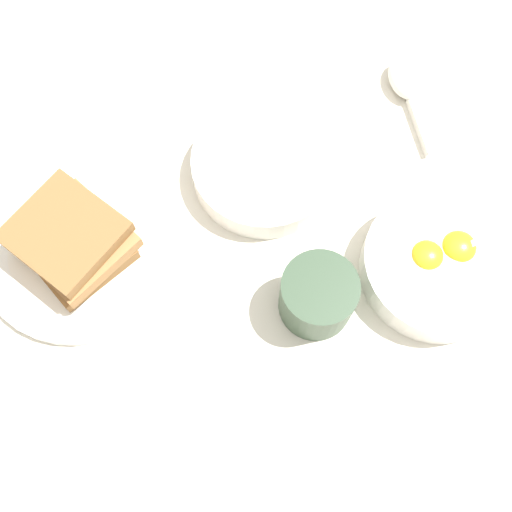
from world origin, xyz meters
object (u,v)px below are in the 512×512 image
drinking_cup (318,296)px  toast_plate (80,249)px  egg_bowl (438,265)px  congee_bowl (264,167)px  toast_sandwich (72,241)px  soup_spoon (410,85)px

drinking_cup → toast_plate: bearing=16.7°
egg_bowl → congee_bowl: bearing=-2.1°
toast_sandwich → toast_plate: bearing=-63.2°
toast_plate → toast_sandwich: toast_sandwich is taller
toast_plate → soup_spoon: (-0.23, -0.40, 0.01)m
soup_spoon → drinking_cup: drinking_cup is taller
egg_bowl → toast_plate: 0.41m
drinking_cup → congee_bowl: bearing=-40.5°
drinking_cup → soup_spoon: bearing=-83.8°
egg_bowl → soup_spoon: egg_bowl is taller
soup_spoon → congee_bowl: 0.22m
egg_bowl → soup_spoon: (0.13, -0.21, -0.01)m
egg_bowl → toast_plate: bearing=27.0°
toast_sandwich → drinking_cup: drinking_cup is taller
egg_bowl → drinking_cup: (0.10, 0.11, 0.01)m
toast_sandwich → drinking_cup: size_ratio=1.63×
egg_bowl → soup_spoon: bearing=-57.8°
egg_bowl → drinking_cup: same height
toast_sandwich → soup_spoon: size_ratio=1.06×
toast_sandwich → congee_bowl: toast_sandwich is taller
congee_bowl → drinking_cup: size_ratio=2.11×
toast_sandwich → drinking_cup: (-0.26, -0.08, -0.00)m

